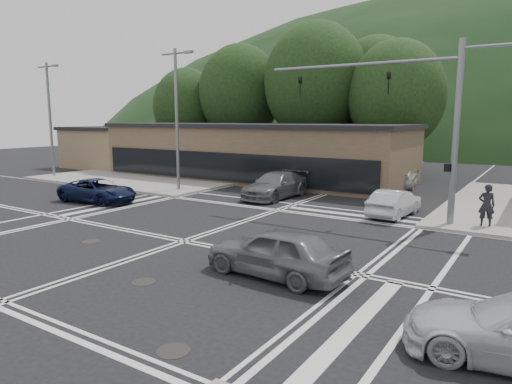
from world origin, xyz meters
The scene contains 19 objects.
ground centered at (0.00, 0.00, 0.00)m, with size 120.00×120.00×0.00m, color black.
sidewalk_nw centered at (-15.00, 15.00, 0.07)m, with size 16.00×16.00×0.15m, color gray.
commercial_row centered at (-8.00, 17.00, 2.00)m, with size 24.00×8.00×4.00m, color brown.
commercial_nw centered at (-24.00, 17.00, 1.80)m, with size 8.00×7.00×3.60m, color #846B4F.
hill_north centered at (0.00, 90.00, 0.00)m, with size 252.00×126.00×140.00m, color black.
tree_n_a centered at (-14.00, 24.00, 7.14)m, with size 8.00×8.00×11.75m.
tree_n_b centered at (-6.00, 24.00, 7.79)m, with size 9.00×9.00×12.98m.
tree_n_c centered at (1.00, 24.00, 6.49)m, with size 7.60×7.60×10.87m.
tree_n_d centered at (-20.00, 23.00, 5.84)m, with size 6.80×6.80×9.76m.
tree_n_e centered at (-2.00, 28.00, 7.14)m, with size 8.40×8.40×11.98m.
streetlight_nw centered at (-8.44, 9.00, 5.05)m, with size 2.50×0.25×9.00m.
streetlight_w centered at (-21.94, 9.00, 5.05)m, with size 2.50×0.25×9.00m.
signal_mast_ne centered at (6.95, 8.20, 5.07)m, with size 11.65×0.30×8.00m.
car_blue_west centered at (-9.78, 3.68, 0.65)m, with size 2.17×4.71×1.31m, color #0B1334.
car_grey_center centered at (5.00, -1.45, 0.76)m, with size 1.80×4.47×1.52m, color slate.
car_queue_a centered at (5.50, 9.00, 0.66)m, with size 1.39×3.99×1.32m, color #AEB1B6.
car_queue_b centered at (3.17, 18.91, 0.85)m, with size 2.01×5.01×1.71m, color silver.
car_northbound centered at (-1.96, 10.30, 0.76)m, with size 2.13×5.25×1.52m, color #5C5F61.
pedestrian centered at (9.56, 8.50, 1.06)m, with size 0.66×0.43×1.81m, color black.
Camera 1 is at (11.66, -12.89, 4.73)m, focal length 32.00 mm.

